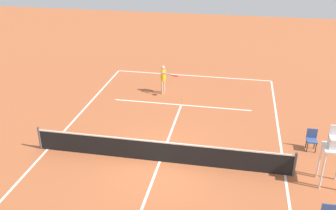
{
  "coord_description": "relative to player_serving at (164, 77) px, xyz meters",
  "views": [
    {
      "loc": [
        -2.86,
        13.01,
        8.85
      ],
      "look_at": [
        0.39,
        -3.83,
        0.8
      ],
      "focal_mm": 40.54,
      "sensor_mm": 36.0,
      "label": 1
    }
  ],
  "objects": [
    {
      "name": "player_serving",
      "position": [
        0.0,
        0.0,
        0.0
      ],
      "size": [
        1.17,
        0.95,
        1.69
      ],
      "rotation": [
        0.0,
        0.0,
        1.18
      ],
      "color": "#D8A884",
      "rests_on": "ground"
    },
    {
      "name": "courtside_chair_mid",
      "position": [
        -7.56,
        4.86,
        -0.47
      ],
      "size": [
        0.44,
        0.46,
        0.95
      ],
      "color": "#262626",
      "rests_on": "ground"
    },
    {
      "name": "umpire_chair",
      "position": [
        -7.85,
        7.31,
        0.6
      ],
      "size": [
        0.8,
        0.8,
        2.41
      ],
      "color": "silver",
      "rests_on": "ground"
    },
    {
      "name": "tennis_ball",
      "position": [
        -1.27,
        0.68,
        -0.97
      ],
      "size": [
        0.07,
        0.07,
        0.07
      ],
      "primitive_type": "sphere",
      "color": "#CCE033",
      "rests_on": "ground"
    },
    {
      "name": "ground_plane",
      "position": [
        -1.26,
        7.05,
        -1.01
      ],
      "size": [
        60.0,
        60.0,
        0.0
      ],
      "primitive_type": "plane",
      "color": "#AD5933"
    },
    {
      "name": "court_lines",
      "position": [
        -1.26,
        7.05,
        -1.0
      ],
      "size": [
        10.21,
        20.64,
        0.01
      ],
      "color": "white",
      "rests_on": "ground"
    },
    {
      "name": "tennis_net",
      "position": [
        -1.26,
        7.05,
        -0.51
      ],
      "size": [
        10.81,
        0.1,
        1.07
      ],
      "color": "#4C4C51",
      "rests_on": "ground"
    }
  ]
}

